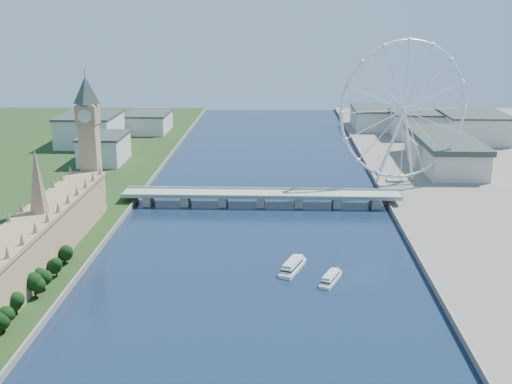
{
  "coord_description": "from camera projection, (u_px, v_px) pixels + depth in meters",
  "views": [
    {
      "loc": [
        14.27,
        -189.26,
        149.05
      ],
      "look_at": [
        -0.53,
        210.0,
        35.85
      ],
      "focal_mm": 45.0,
      "sensor_mm": 36.0,
      "label": 1
    }
  ],
  "objects": [
    {
      "name": "westminster_bridge",
      "position": [
        261.0,
        197.0,
        509.74
      ],
      "size": [
        220.0,
        22.0,
        9.5
      ],
      "color": "gray",
      "rests_on": "ground"
    },
    {
      "name": "big_ben",
      "position": [
        88.0,
        126.0,
        476.81
      ],
      "size": [
        20.02,
        20.02,
        110.0
      ],
      "color": "tan",
      "rests_on": "ground"
    },
    {
      "name": "tour_boat_near",
      "position": [
        292.0,
        271.0,
        381.36
      ],
      "size": [
        18.2,
        31.9,
        6.88
      ],
      "primitive_type": null,
      "rotation": [
        0.0,
        0.0,
        -0.35
      ],
      "color": "white",
      "rests_on": "ground"
    },
    {
      "name": "london_eye",
      "position": [
        405.0,
        111.0,
        541.82
      ],
      "size": [
        113.6,
        39.12,
        124.3
      ],
      "color": "silver",
      "rests_on": "ground"
    },
    {
      "name": "tour_boat_far",
      "position": [
        330.0,
        282.0,
        365.38
      ],
      "size": [
        16.13,
        26.71,
        5.75
      ],
      "primitive_type": null,
      "rotation": [
        0.0,
        0.0,
        -0.39
      ],
      "color": "silver",
      "rests_on": "ground"
    },
    {
      "name": "parliament_range",
      "position": [
        42.0,
        236.0,
        386.08
      ],
      "size": [
        24.0,
        200.0,
        70.0
      ],
      "color": "tan",
      "rests_on": "ground"
    },
    {
      "name": "city_skyline",
      "position": [
        301.0,
        127.0,
        755.58
      ],
      "size": [
        505.0,
        280.0,
        32.0
      ],
      "color": "beige",
      "rests_on": "ground"
    },
    {
      "name": "county_hall",
      "position": [
        442.0,
        168.0,
        630.3
      ],
      "size": [
        54.0,
        144.0,
        35.0
      ],
      "primitive_type": null,
      "color": "beige",
      "rests_on": "ground"
    }
  ]
}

